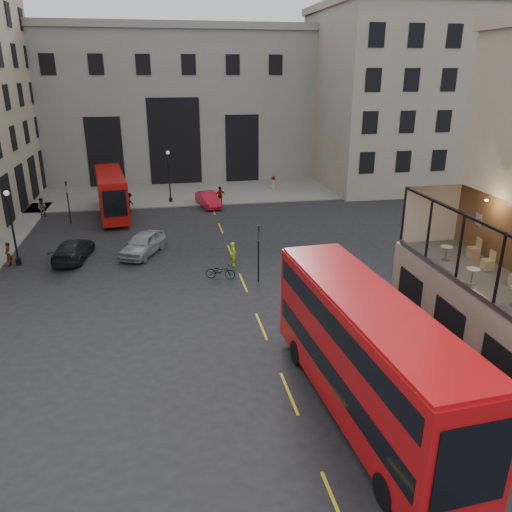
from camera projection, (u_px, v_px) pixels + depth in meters
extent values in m
plane|color=black|center=(334.00, 388.00, 21.42)|extent=(140.00, 140.00, 0.00)
cube|color=black|center=(446.00, 336.00, 21.60)|extent=(0.08, 9.20, 3.00)
cube|color=beige|center=(431.00, 214.00, 25.06)|extent=(3.00, 0.04, 2.90)
cube|color=black|center=(499.00, 212.00, 19.95)|extent=(3.00, 10.00, 0.04)
cube|color=slate|center=(455.00, 279.00, 20.66)|extent=(0.12, 10.00, 0.18)
cube|color=black|center=(465.00, 215.00, 19.70)|extent=(0.12, 10.00, 0.10)
cube|color=beige|center=(479.00, 219.00, 23.60)|extent=(0.04, 0.45, 0.55)
cylinder|color=#FFD899|center=(486.00, 200.00, 21.95)|extent=(0.12, 0.12, 0.05)
cube|color=tan|center=(479.00, 328.00, 21.77)|extent=(3.00, 11.00, 4.50)
cube|color=slate|center=(487.00, 280.00, 20.97)|extent=(3.00, 10.00, 0.10)
cube|color=gray|center=(172.00, 104.00, 61.65)|extent=(34.00, 10.00, 18.00)
cube|color=gray|center=(167.00, 28.00, 58.66)|extent=(35.00, 10.60, 0.80)
cube|color=black|center=(175.00, 142.00, 58.40)|extent=(6.00, 0.12, 10.00)
cube|color=black|center=(105.00, 153.00, 57.35)|extent=(4.00, 0.12, 8.00)
cube|color=black|center=(242.00, 149.00, 60.14)|extent=(4.00, 0.12, 8.00)
cube|color=#9F9580|center=(389.00, 97.00, 58.28)|extent=(16.00, 18.00, 20.00)
cube|color=#9F9580|center=(397.00, 6.00, 54.95)|extent=(16.60, 18.60, 0.80)
cube|color=slate|center=(170.00, 193.00, 55.37)|extent=(40.00, 12.00, 0.12)
cylinder|color=black|center=(258.00, 261.00, 31.82)|extent=(0.10, 0.10, 2.80)
imported|color=black|center=(258.00, 233.00, 31.16)|extent=(0.16, 0.20, 1.00)
cylinder|color=black|center=(69.00, 208.00, 44.13)|extent=(0.10, 0.10, 2.80)
imported|color=black|center=(66.00, 187.00, 43.47)|extent=(0.16, 0.20, 1.00)
cylinder|color=black|center=(13.00, 231.00, 34.18)|extent=(0.14, 0.14, 5.00)
cylinder|color=black|center=(18.00, 262.00, 34.97)|extent=(0.36, 0.36, 0.50)
sphere|color=silver|center=(6.00, 193.00, 33.26)|extent=(0.36, 0.36, 0.36)
cylinder|color=black|center=(169.00, 179.00, 50.84)|extent=(0.14, 0.14, 5.00)
cylinder|color=black|center=(171.00, 200.00, 51.62)|extent=(0.36, 0.36, 0.50)
sphere|color=silver|center=(168.00, 153.00, 49.92)|extent=(0.36, 0.36, 0.36)
cube|color=#BB0D10|center=(365.00, 354.00, 18.99)|extent=(3.70, 12.67, 4.43)
cube|color=black|center=(364.00, 368.00, 19.21)|extent=(3.69, 11.99, 0.91)
cube|color=black|center=(368.00, 322.00, 18.52)|extent=(3.69, 11.99, 0.91)
cube|color=#BB0D10|center=(370.00, 300.00, 18.21)|extent=(3.57, 12.41, 0.14)
cylinder|color=black|center=(297.00, 353.00, 23.04)|extent=(0.40, 1.16, 1.14)
cylinder|color=black|center=(349.00, 345.00, 23.66)|extent=(0.40, 1.16, 1.14)
cylinder|color=black|center=(386.00, 491.00, 15.44)|extent=(0.40, 1.16, 1.14)
cylinder|color=black|center=(459.00, 475.00, 16.06)|extent=(0.40, 1.16, 1.14)
cube|color=#A20E0B|center=(112.00, 193.00, 46.21)|extent=(3.70, 10.47, 3.63)
cube|color=black|center=(112.00, 198.00, 46.39)|extent=(3.66, 9.92, 0.75)
cube|color=black|center=(110.00, 181.00, 45.82)|extent=(3.66, 9.92, 0.75)
cube|color=#A20E0B|center=(109.00, 173.00, 45.57)|extent=(3.58, 10.25, 0.11)
cylinder|color=black|center=(100.00, 204.00, 49.42)|extent=(0.38, 0.96, 0.93)
cylinder|color=black|center=(122.00, 202.00, 50.04)|extent=(0.38, 0.96, 0.93)
cylinder|color=black|center=(104.00, 222.00, 43.31)|extent=(0.38, 0.96, 0.93)
cylinder|color=black|center=(128.00, 220.00, 43.93)|extent=(0.38, 0.96, 0.93)
imported|color=gray|center=(143.00, 244.00, 36.83)|extent=(3.79, 5.21, 1.65)
imported|color=#B50B23|center=(208.00, 200.00, 49.90)|extent=(2.43, 4.70, 1.48)
imported|color=black|center=(73.00, 250.00, 35.86)|extent=(2.75, 5.28, 1.46)
imported|color=gray|center=(220.00, 271.00, 32.59)|extent=(2.04, 1.21, 1.01)
imported|color=#C6E117|center=(233.00, 254.00, 34.78)|extent=(0.43, 0.63, 1.68)
imported|color=gray|center=(42.00, 208.00, 46.30)|extent=(0.98, 0.82, 1.78)
imported|color=gray|center=(129.00, 203.00, 47.83)|extent=(1.16, 1.41, 1.90)
imported|color=gray|center=(220.00, 196.00, 50.58)|extent=(1.18, 0.72, 1.88)
imported|color=gray|center=(273.00, 183.00, 57.01)|extent=(0.91, 0.89, 1.58)
imported|color=gray|center=(8.00, 254.00, 34.64)|extent=(0.49, 0.67, 1.68)
cylinder|color=white|center=(473.00, 269.00, 20.24)|extent=(0.53, 0.53, 0.04)
cylinder|color=slate|center=(472.00, 276.00, 20.35)|extent=(0.07, 0.07, 0.62)
cylinder|color=slate|center=(471.00, 283.00, 20.46)|extent=(0.39, 0.39, 0.03)
cylinder|color=beige|center=(447.00, 247.00, 22.79)|extent=(0.54, 0.54, 0.04)
cylinder|color=slate|center=(446.00, 253.00, 22.90)|extent=(0.07, 0.07, 0.62)
cylinder|color=slate|center=(445.00, 260.00, 23.01)|extent=(0.39, 0.39, 0.03)
cube|color=tan|center=(487.00, 265.00, 21.86)|extent=(0.43, 0.43, 0.45)
cube|color=tan|center=(493.00, 255.00, 21.74)|extent=(0.04, 0.42, 0.40)
cube|color=tan|center=(473.00, 252.00, 23.25)|extent=(0.51, 0.51, 0.50)
cube|color=tan|center=(479.00, 243.00, 23.10)|extent=(0.10, 0.47, 0.44)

